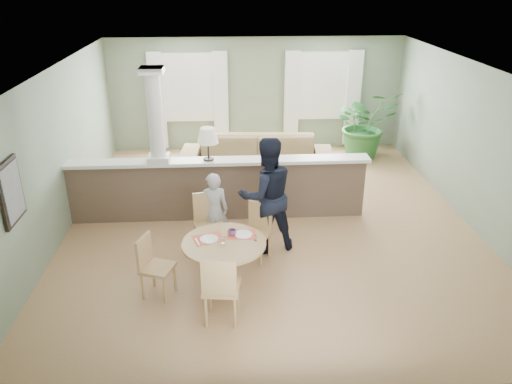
{
  "coord_description": "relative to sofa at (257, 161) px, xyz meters",
  "views": [
    {
      "loc": [
        -0.73,
        -7.92,
        4.12
      ],
      "look_at": [
        -0.3,
        -1.0,
        1.02
      ],
      "focal_mm": 35.0,
      "sensor_mm": 36.0,
      "label": 1
    }
  ],
  "objects": [
    {
      "name": "chair_near",
      "position": [
        -0.73,
        -4.56,
        0.08
      ],
      "size": [
        0.5,
        0.5,
        1.0
      ],
      "rotation": [
        0.0,
        0.0,
        3.02
      ],
      "color": "tan",
      "rests_on": "ground"
    },
    {
      "name": "man_person",
      "position": [
        -0.02,
        -2.72,
        0.47
      ],
      "size": [
        1.06,
        0.92,
        1.86
      ],
      "primitive_type": "imported",
      "rotation": [
        0.0,
        0.0,
        3.41
      ],
      "color": "black",
      "rests_on": "ground"
    },
    {
      "name": "dining_table",
      "position": [
        -0.68,
        -3.73,
        0.1
      ],
      "size": [
        1.16,
        1.16,
        0.8
      ],
      "rotation": [
        0.0,
        0.0,
        0.31
      ],
      "color": "tan",
      "rests_on": "ground"
    },
    {
      "name": "ground",
      "position": [
        0.12,
        -1.79,
        -0.46
      ],
      "size": [
        8.0,
        8.0,
        0.0
      ],
      "primitive_type": "plane",
      "color": "tan",
      "rests_on": "ground"
    },
    {
      "name": "room_shell",
      "position": [
        0.09,
        -1.16,
        1.35
      ],
      "size": [
        7.02,
        8.02,
        2.71
      ],
      "color": "gray",
      "rests_on": "ground"
    },
    {
      "name": "chair_side",
      "position": [
        -1.65,
        -3.89,
        0.02
      ],
      "size": [
        0.51,
        0.51,
        0.88
      ],
      "rotation": [
        0.0,
        0.0,
        1.23
      ],
      "color": "tan",
      "rests_on": "ground"
    },
    {
      "name": "child_person",
      "position": [
        -0.84,
        -2.65,
        0.18
      ],
      "size": [
        0.5,
        0.35,
        1.29
      ],
      "primitive_type": "imported",
      "rotation": [
        0.0,
        0.0,
        3.23
      ],
      "color": "#9F9FA4",
      "rests_on": "ground"
    },
    {
      "name": "sofa",
      "position": [
        0.0,
        0.0,
        0.0
      ],
      "size": [
        3.27,
        1.49,
        0.93
      ],
      "primitive_type": "imported",
      "rotation": [
        0.0,
        0.0,
        -0.08
      ],
      "color": "#917C4F",
      "rests_on": "ground"
    },
    {
      "name": "houseplant",
      "position": [
        2.63,
        1.41,
        0.34
      ],
      "size": [
        1.69,
        1.54,
        1.62
      ],
      "primitive_type": "imported",
      "rotation": [
        0.0,
        0.0,
        0.21
      ],
      "color": "#255D26",
      "rests_on": "ground"
    },
    {
      "name": "pony_wall",
      "position": [
        -0.87,
        -1.59,
        0.24
      ],
      "size": [
        5.32,
        0.38,
        2.7
      ],
      "color": "brown",
      "rests_on": "ground"
    },
    {
      "name": "chair_far_man",
      "position": [
        -0.18,
        -3.0,
        0.03
      ],
      "size": [
        0.55,
        0.55,
        0.89
      ],
      "rotation": [
        0.0,
        0.0,
        -0.49
      ],
      "color": "tan",
      "rests_on": "ground"
    },
    {
      "name": "chair_far_boy",
      "position": [
        -0.92,
        -2.81,
        0.08
      ],
      "size": [
        0.55,
        0.55,
        0.99
      ],
      "rotation": [
        0.0,
        0.0,
        0.25
      ],
      "color": "tan",
      "rests_on": "ground"
    }
  ]
}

